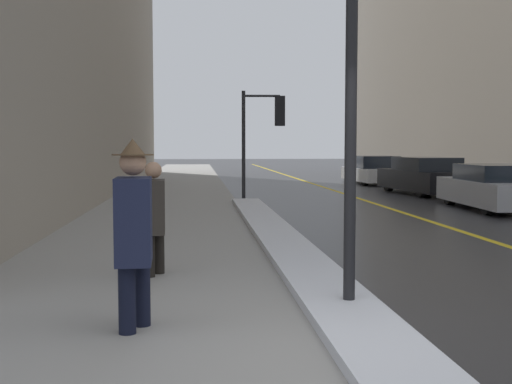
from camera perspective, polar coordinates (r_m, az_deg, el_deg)
The scene contains 10 objects.
ground_plane at distance 5.26m, azimuth 8.69°, elevation -14.63°, with size 160.00×160.00×0.00m, color #232326.
sidewalk_slab at distance 19.92m, azimuth -7.54°, elevation -0.78°, with size 4.00×80.00×0.01m.
road_centre_stripe at distance 20.58m, azimuth 9.40°, elevation -0.66°, with size 0.16×80.00×0.00m.
snow_bank_curb at distance 11.53m, azimuth 2.02°, elevation -4.02°, with size 0.80×15.68×0.12m.
traffic_light_near at distance 19.51m, azimuth 0.97°, elevation 6.22°, with size 1.31×0.32×3.35m.
pedestrian_trailing at distance 5.90m, azimuth -10.81°, elevation -3.05°, with size 0.37×0.55×1.75m.
pedestrian_in_glasses at distance 8.38m, azimuth -9.07°, elevation -1.85°, with size 0.30×0.49×1.49m.
parked_car_silver at distance 18.24m, azimuth 20.48°, elevation 0.34°, with size 1.94×4.48×1.20m.
parked_car_black at distance 23.40m, azimuth 14.76°, elevation 1.34°, with size 2.09×4.85×1.30m.
parked_car_white at distance 29.42m, azimuth 10.42°, elevation 1.88°, with size 1.92×4.60×1.25m.
Camera 1 is at (-1.22, -4.83, 1.68)m, focal length 45.00 mm.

